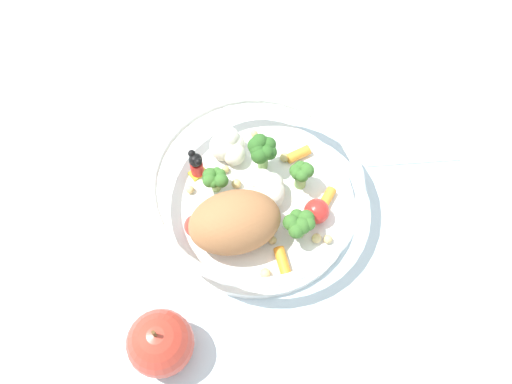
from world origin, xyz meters
TOP-DOWN VIEW (x-y plane):
  - ground_plane at (0.00, 0.00)m, footprint 2.40×2.40m
  - food_container at (0.02, 0.01)m, footprint 0.24×0.24m
  - loose_apple at (0.17, 0.11)m, footprint 0.07×0.07m
  - folded_napkin at (-0.20, -0.00)m, footprint 0.15×0.15m

SIDE VIEW (x-z plane):
  - ground_plane at x=0.00m, z-range 0.00..0.00m
  - folded_napkin at x=-0.20m, z-range 0.00..0.01m
  - food_container at x=0.02m, z-range 0.00..0.07m
  - loose_apple at x=0.17m, z-range -0.01..0.07m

